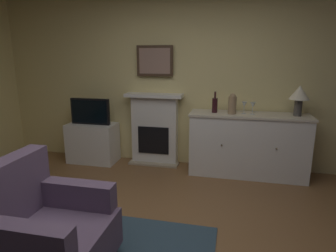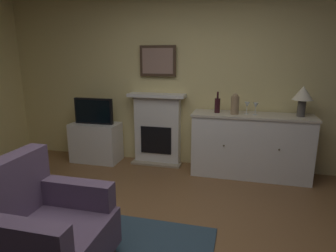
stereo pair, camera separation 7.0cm
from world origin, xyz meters
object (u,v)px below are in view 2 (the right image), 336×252
Objects in this scene: fireplace_unit at (157,129)px; table_lamp at (303,95)px; wine_glass_left at (247,105)px; wine_glass_center at (256,106)px; vase_decorative at (235,104)px; tv_cabinet at (96,142)px; tv_set at (94,111)px; wine_bottle at (217,105)px; framed_picture at (158,61)px; armchair at (43,228)px; sideboard_cabinet at (250,145)px.

fireplace_unit is 2.09m from table_lamp.
wine_glass_left is 1.00× the size of wine_glass_center.
table_lamp is 1.42× the size of vase_decorative.
vase_decorative is 2.25m from tv_cabinet.
tv_set is at bearing -169.23° from fireplace_unit.
wine_glass_left is at bearing 0.25° from wine_bottle.
tv_cabinet is (-0.97, -0.21, -1.27)m from framed_picture.
table_lamp is at bearing 47.38° from armchair.
table_lamp reaches higher than vase_decorative.
armchair is at bearing -122.18° from wine_glass_left.
armchair is at bearing -132.62° from table_lamp.
armchair is (0.81, -2.36, 0.07)m from tv_cabinet.
wine_bottle is at bearing 65.24° from armchair.
wine_glass_center is at bearing -9.88° from framed_picture.
wine_glass_left is at bearing 0.29° from tv_set.
framed_picture is 3.33× the size of wine_glass_center.
tv_cabinet is 0.82× the size of armchair.
tv_cabinet is (-1.89, 0.01, -0.68)m from wine_bottle.
wine_bottle is at bearing 0.30° from tv_set.
wine_glass_center is 0.18× the size of armchair.
wine_glass_center is (1.42, -0.20, 0.46)m from fireplace_unit.
wine_glass_center is (0.11, -0.03, 0.00)m from wine_glass_left.
armchair is (-1.56, -2.35, -0.06)m from sideboard_cabinet.
wine_glass_center reaches higher than tv_cabinet.
wine_glass_left is (1.31, -0.17, 0.46)m from fireplace_unit.
table_lamp reaches higher than wine_glass_left.
table_lamp reaches higher than tv_set.
framed_picture is (-0.00, 0.05, 1.03)m from fireplace_unit.
wine_glass_left reaches higher than sideboard_cabinet.
framed_picture is at bearing 90.00° from fireplace_unit.
wine_glass_left is at bearing 18.64° from vase_decorative.
table_lamp reaches higher than tv_cabinet.
sideboard_cabinet is 4.03× the size of table_lamp.
tv_set is at bearing -90.00° from tv_cabinet.
framed_picture is 0.89× the size of tv_set.
tv_set is 2.51m from armchair.
armchair is (0.81, -2.34, -0.44)m from tv_set.
table_lamp is 0.59m from wine_glass_center.
sideboard_cabinet is at bearing -0.21° from wine_bottle.
wine_glass_left is 0.17m from vase_decorative.
wine_bottle is (0.92, -0.18, 0.44)m from fireplace_unit.
vase_decorative is 0.45× the size of tv_set.
framed_picture is 1.37× the size of table_lamp.
tv_cabinet is at bearing 108.88° from armchair.
wine_bottle is 0.47× the size of tv_set.
armchair is at bearing -70.94° from tv_set.
wine_bottle is 2.01m from tv_cabinet.
wine_glass_center is 2.88m from armchair.
fireplace_unit is at bearing 172.74° from sideboard_cabinet.
wine_bottle is 0.32× the size of armchair.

